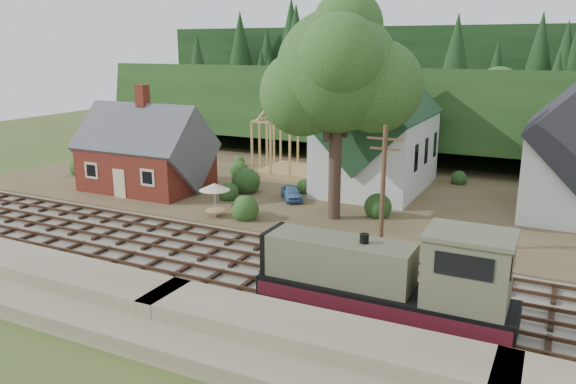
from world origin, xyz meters
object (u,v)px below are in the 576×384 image
at_px(car_green, 127,169).
at_px(patio_set, 215,188).
at_px(locomotive, 393,279).
at_px(car_blue, 291,193).

bearing_deg(car_green, patio_set, -103.89).
bearing_deg(locomotive, car_blue, 128.87).
height_order(car_blue, car_green, car_green).
xyz_separation_m(car_green, patio_set, (14.99, -7.41, 1.47)).
distance_m(locomotive, car_blue, 20.83).
bearing_deg(patio_set, car_green, 153.70).
relative_size(locomotive, patio_set, 4.67).
distance_m(locomotive, patio_set, 18.67).
xyz_separation_m(car_blue, patio_set, (-2.99, -6.65, 1.55)).
bearing_deg(car_green, car_blue, -80.01).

